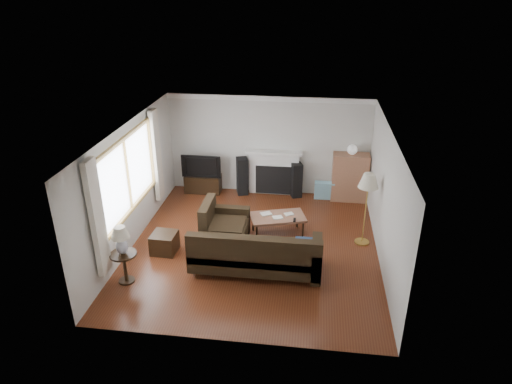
# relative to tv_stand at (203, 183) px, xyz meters

# --- Properties ---
(room) EXTENTS (5.10, 5.60, 2.54)m
(room) POSITION_rel_tv_stand_xyz_m (1.66, -2.50, 1.02)
(room) COLOR #542512
(room) RESTS_ON ground
(window) EXTENTS (0.12, 2.74, 1.54)m
(window) POSITION_rel_tv_stand_xyz_m (-0.79, -2.70, 1.32)
(window) COLOR brown
(window) RESTS_ON room
(curtain_near) EXTENTS (0.10, 0.35, 2.10)m
(curtain_near) POSITION_rel_tv_stand_xyz_m (-0.74, -4.22, 1.17)
(curtain_near) COLOR beige
(curtain_near) RESTS_ON room
(curtain_far) EXTENTS (0.10, 0.35, 2.10)m
(curtain_far) POSITION_rel_tv_stand_xyz_m (-0.74, -1.18, 1.17)
(curtain_far) COLOR beige
(curtain_far) RESTS_ON room
(fireplace) EXTENTS (1.40, 0.26, 1.15)m
(fireplace) POSITION_rel_tv_stand_xyz_m (1.81, 0.14, 0.35)
(fireplace) COLOR white
(fireplace) RESTS_ON room
(tv_stand) EXTENTS (0.91, 0.41, 0.46)m
(tv_stand) POSITION_rel_tv_stand_xyz_m (0.00, 0.00, 0.00)
(tv_stand) COLOR black
(tv_stand) RESTS_ON ground
(television) EXTENTS (1.00, 0.13, 0.58)m
(television) POSITION_rel_tv_stand_xyz_m (0.00, 0.00, 0.52)
(television) COLOR black
(television) RESTS_ON tv_stand
(speaker_left) EXTENTS (0.35, 0.38, 0.96)m
(speaker_left) POSITION_rel_tv_stand_xyz_m (1.02, 0.03, 0.25)
(speaker_left) COLOR black
(speaker_left) RESTS_ON ground
(speaker_right) EXTENTS (0.33, 0.36, 0.89)m
(speaker_right) POSITION_rel_tv_stand_xyz_m (2.39, 0.04, 0.22)
(speaker_right) COLOR black
(speaker_right) RESTS_ON ground
(bookshelf) EXTENTS (0.87, 0.41, 1.20)m
(bookshelf) POSITION_rel_tv_stand_xyz_m (3.70, 0.01, 0.37)
(bookshelf) COLOR #966145
(bookshelf) RESTS_ON ground
(globe_lamp) EXTENTS (0.24, 0.24, 0.24)m
(globe_lamp) POSITION_rel_tv_stand_xyz_m (3.70, 0.01, 1.09)
(globe_lamp) COLOR white
(globe_lamp) RESTS_ON bookshelf
(sectional_sofa) EXTENTS (2.63, 1.92, 0.85)m
(sectional_sofa) POSITION_rel_tv_stand_xyz_m (1.81, -3.33, 0.20)
(sectional_sofa) COLOR black
(sectional_sofa) RESTS_ON ground
(coffee_table) EXTENTS (1.27, 0.92, 0.44)m
(coffee_table) POSITION_rel_tv_stand_xyz_m (2.10, -1.94, -0.01)
(coffee_table) COLOR brown
(coffee_table) RESTS_ON ground
(footstool) EXTENTS (0.50, 0.50, 0.41)m
(footstool) POSITION_rel_tv_stand_xyz_m (-0.10, -2.92, -0.02)
(footstool) COLOR black
(footstool) RESTS_ON ground
(floor_lamp) EXTENTS (0.48, 0.48, 1.56)m
(floor_lamp) POSITION_rel_tv_stand_xyz_m (3.88, -2.06, 0.55)
(floor_lamp) COLOR gold
(floor_lamp) RESTS_ON ground
(side_table) EXTENTS (0.48, 0.48, 0.59)m
(side_table) POSITION_rel_tv_stand_xyz_m (-0.49, -3.99, 0.07)
(side_table) COLOR black
(side_table) RESTS_ON ground
(table_lamp) EXTENTS (0.33, 0.33, 0.53)m
(table_lamp) POSITION_rel_tv_stand_xyz_m (-0.49, -3.99, 0.63)
(table_lamp) COLOR silver
(table_lamp) RESTS_ON side_table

